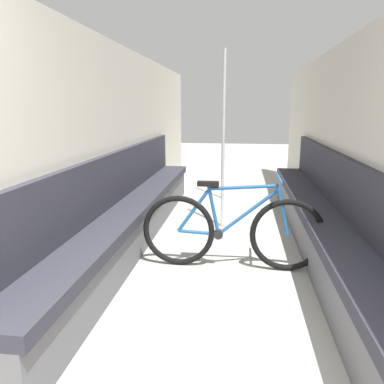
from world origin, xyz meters
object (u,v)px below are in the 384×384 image
object	(u,v)px
grab_pole_near	(223,144)
bench_seat_row_right	(322,221)
bench_seat_row_left	(131,214)
grab_pole_far	(223,135)
bicycle	(232,231)

from	to	relation	value
grab_pole_near	bench_seat_row_right	bearing A→B (deg)	-34.46
bench_seat_row_left	grab_pole_far	bearing A→B (deg)	68.62
bench_seat_row_right	grab_pole_far	size ratio (longest dim) A/B	2.31
bench_seat_row_left	bench_seat_row_right	size ratio (longest dim) A/B	1.00
bicycle	grab_pole_far	world-z (taller)	grab_pole_far
grab_pole_near	grab_pole_far	bearing A→B (deg)	93.16
bench_seat_row_right	grab_pole_far	bearing A→B (deg)	117.08
bench_seat_row_left	grab_pole_near	xyz separation A→B (m)	(0.98, 0.75, 0.73)
bicycle	grab_pole_far	bearing A→B (deg)	77.62
bench_seat_row_left	bench_seat_row_right	world-z (taller)	same
bicycle	grab_pole_near	xyz separation A→B (m)	(-0.16, 1.29, 0.70)
bench_seat_row_left	bench_seat_row_right	xyz separation A→B (m)	(2.07, 0.00, 0.00)
bench_seat_row_right	bicycle	xyz separation A→B (m)	(-0.93, -0.54, 0.03)
grab_pole_far	grab_pole_near	bearing A→B (deg)	-86.84
grab_pole_near	grab_pole_far	xyz separation A→B (m)	(-0.09, 1.55, 0.00)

